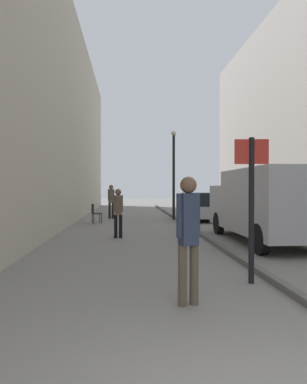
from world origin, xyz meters
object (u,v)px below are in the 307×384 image
Objects in this scene: parked_car at (199,206)px; pedestrian_mid_block at (118,210)px; pedestrian_far_crossing at (188,231)px; street_sign_post at (251,197)px; pedestrian_main_foreground at (111,199)px; delivery_van at (265,203)px; lamp_post at (174,169)px; cafe_chair_near_window at (95,212)px.

pedestrian_mid_block is at bearing -120.49° from parked_car.
street_sign_post reaches higher than pedestrian_far_crossing.
delivery_van is at bearing -79.58° from pedestrian_main_foreground.
pedestrian_mid_block is at bearing -113.08° from lamp_post.
pedestrian_main_foreground is 14.27m from pedestrian_far_crossing.
pedestrian_far_crossing is at bearing -96.81° from lamp_post.
street_sign_post is (2.52, -5.71, 0.58)m from pedestrian_mid_block.
cafe_chair_near_window is at bearing 133.01° from delivery_van.
pedestrian_main_foreground is at bearing 165.34° from lamp_post.
parked_car is 2.41m from lamp_post.
parked_car is (-0.51, 7.59, -0.51)m from delivery_van.
delivery_van is at bearing -108.55° from street_sign_post.
pedestrian_mid_block is 0.64× the size of street_sign_post.
pedestrian_far_crossing is 0.39× the size of lamp_post.
delivery_van is 5.96× the size of cafe_chair_near_window.
street_sign_post is at bearing -97.28° from pedestrian_main_foreground.
pedestrian_mid_block is 1.78× the size of cafe_chair_near_window.
cafe_chair_near_window is at bearing -163.04° from parked_car.
street_sign_post is at bearing -75.45° from pedestrian_mid_block.
lamp_post reaches higher than parked_car.
lamp_post is at bearing 57.65° from pedestrian_mid_block.
cafe_chair_near_window is at bearing -125.66° from pedestrian_main_foreground.
pedestrian_mid_block is 4.78m from delivery_van.
delivery_van is 7.62m from parked_car.
pedestrian_far_crossing is (1.20, -6.75, 0.11)m from pedestrian_mid_block.
delivery_van reaches higher than cafe_chair_near_window.
delivery_van is 4.95m from street_sign_post.
lamp_post is at bearing 174.65° from parked_car.
pedestrian_main_foreground is 0.33× the size of delivery_van.
pedestrian_far_crossing is 1.75m from street_sign_post.
cafe_chair_near_window is (-5.35, -1.39, -0.17)m from parked_car.
pedestrian_main_foreground is 10.09m from delivery_van.
cafe_chair_near_window is (-2.44, 11.71, -0.53)m from pedestrian_far_crossing.
pedestrian_mid_block is at bearing -106.08° from pedestrian_main_foreground.
pedestrian_mid_block is at bearing -59.64° from street_sign_post.
cafe_chair_near_window is (-3.76, 10.67, -1.00)m from street_sign_post.
pedestrian_far_crossing is 1.99× the size of cafe_chair_near_window.
parked_car is 12.19m from street_sign_post.
street_sign_post reaches higher than parked_car.
pedestrian_main_foreground is at bearing -98.93° from pedestrian_far_crossing.
pedestrian_main_foreground reaches higher than cafe_chair_near_window.
pedestrian_main_foreground is at bearing 85.25° from pedestrian_mid_block.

